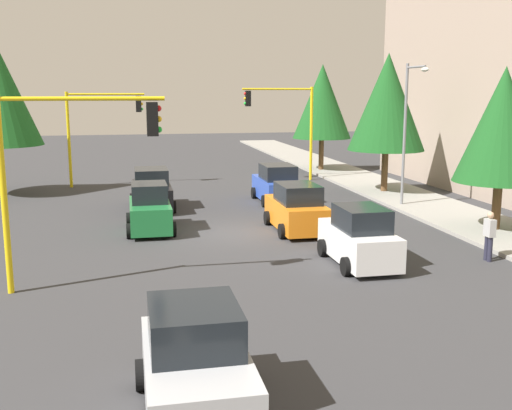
{
  "coord_description": "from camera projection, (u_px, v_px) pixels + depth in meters",
  "views": [
    {
      "loc": [
        23.75,
        -4.06,
        5.67
      ],
      "look_at": [
        0.32,
        0.86,
        1.2
      ],
      "focal_mm": 42.73,
      "sensor_mm": 36.0,
      "label": 1
    }
  ],
  "objects": [
    {
      "name": "tree_roadside_mid",
      "position": [
        387.0,
        102.0,
        33.49
      ],
      "size": [
        4.24,
        4.24,
        7.75
      ],
      "color": "brown",
      "rests_on": "ground"
    },
    {
      "name": "street_lamp_curbside",
      "position": [
        409.0,
        119.0,
        29.24
      ],
      "size": [
        2.15,
        0.28,
        7.0
      ],
      "color": "slate",
      "rests_on": "ground"
    },
    {
      "name": "tree_roadside_near",
      "position": [
        503.0,
        125.0,
        24.11
      ],
      "size": [
        3.66,
        3.66,
        6.66
      ],
      "color": "brown",
      "rests_on": "ground"
    },
    {
      "name": "tree_roadside_far",
      "position": [
        322.0,
        102.0,
        43.03
      ],
      "size": [
        4.14,
        4.14,
        7.57
      ],
      "color": "brown",
      "rests_on": "ground"
    },
    {
      "name": "traffic_signal_far_left",
      "position": [
        285.0,
        115.0,
        38.57
      ],
      "size": [
        0.36,
        4.59,
        5.97
      ],
      "color": "yellow",
      "rests_on": "ground"
    },
    {
      "name": "lane_arrow_near",
      "position": [
        187.0,
        360.0,
        13.02
      ],
      "size": [
        2.4,
        1.1,
        1.1
      ],
      "color": "silver",
      "rests_on": "ground"
    },
    {
      "name": "car_white",
      "position": [
        359.0,
        238.0,
        20.13
      ],
      "size": [
        3.82,
        1.93,
        1.98
      ],
      "color": "white",
      "rests_on": "ground"
    },
    {
      "name": "car_orange",
      "position": [
        297.0,
        209.0,
        25.04
      ],
      "size": [
        4.15,
        2.07,
        1.98
      ],
      "color": "orange",
      "rests_on": "ground"
    },
    {
      "name": "ground_plane",
      "position": [
        234.0,
        233.0,
        24.71
      ],
      "size": [
        120.0,
        120.0,
        0.0
      ],
      "primitive_type": "plane",
      "color": "#353538"
    },
    {
      "name": "sidewalk_kerb",
      "position": [
        416.0,
        201.0,
        31.63
      ],
      "size": [
        80.0,
        4.0,
        0.15
      ],
      "primitive_type": "cube",
      "color": "gray",
      "rests_on": "ground"
    },
    {
      "name": "car_silver",
      "position": [
        196.0,
        366.0,
        10.76
      ],
      "size": [
        3.63,
        2.11,
        1.98
      ],
      "color": "#B2B5BA",
      "rests_on": "ground"
    },
    {
      "name": "car_green",
      "position": [
        150.0,
        210.0,
        24.97
      ],
      "size": [
        3.6,
        1.93,
        1.98
      ],
      "color": "#1E7238",
      "rests_on": "ground"
    },
    {
      "name": "car_black",
      "position": [
        152.0,
        191.0,
        29.73
      ],
      "size": [
        4.18,
        2.11,
        1.98
      ],
      "color": "black",
      "rests_on": "ground"
    },
    {
      "name": "traffic_signal_far_right",
      "position": [
        99.0,
        120.0,
        36.29
      ],
      "size": [
        0.36,
        4.59,
        5.67
      ],
      "color": "yellow",
      "rests_on": "ground"
    },
    {
      "name": "traffic_signal_near_right",
      "position": [
        69.0,
        153.0,
        17.06
      ],
      "size": [
        0.36,
        4.59,
        5.63
      ],
      "color": "yellow",
      "rests_on": "ground"
    },
    {
      "name": "car_blue",
      "position": [
        277.0,
        185.0,
        31.57
      ],
      "size": [
        4.16,
        2.12,
        1.98
      ],
      "color": "blue",
      "rests_on": "ground"
    },
    {
      "name": "pedestrian_crossing",
      "position": [
        489.0,
        235.0,
        20.55
      ],
      "size": [
        0.4,
        0.24,
        1.7
      ],
      "color": "#262638",
      "rests_on": "ground"
    }
  ]
}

